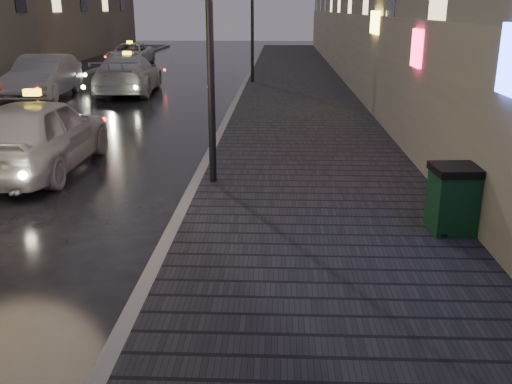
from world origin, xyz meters
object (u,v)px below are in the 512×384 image
taxi_near (37,134)px  taxi_far (130,54)px  trash_bin (453,198)px  taxi_mid (128,74)px  lamp_near (209,4)px  lamp_far (252,7)px  car_left_mid (44,77)px

taxi_near → taxi_far: bearing=-80.6°
trash_bin → taxi_mid: bearing=115.9°
lamp_near → lamp_far: same height
taxi_mid → taxi_far: taxi_mid is taller
lamp_near → taxi_far: size_ratio=1.09×
lamp_far → taxi_mid: size_ratio=0.96×
taxi_mid → taxi_near: bearing=91.2°
lamp_far → taxi_far: 12.81m
car_left_mid → taxi_mid: 3.33m
lamp_far → taxi_mid: lamp_far is taller
lamp_far → taxi_near: bearing=-104.8°
lamp_near → taxi_far: (-8.14, 25.49, -2.81)m
taxi_near → trash_bin: bearing=155.2°
lamp_near → trash_bin: size_ratio=5.09×
lamp_near → trash_bin: lamp_near is taller
lamp_near → car_left_mid: size_ratio=1.05×
taxi_near → taxi_mid: size_ratio=0.89×
taxi_mid → lamp_far: bearing=-154.3°
trash_bin → taxi_near: taxi_near is taller
lamp_far → trash_bin: 19.12m
taxi_near → car_left_mid: bearing=-69.0°
trash_bin → car_left_mid: bearing=126.1°
lamp_near → taxi_near: 4.88m
taxi_near → taxi_mid: taxi_near is taller
taxi_near → car_left_mid: size_ratio=0.97×
car_left_mid → taxi_mid: (3.06, 1.31, -0.03)m
taxi_mid → taxi_far: (-3.09, 12.38, -0.12)m
lamp_near → taxi_near: (-3.94, 1.09, -2.66)m
taxi_far → taxi_near: bearing=-80.1°
car_left_mid → taxi_far: bearing=85.9°
lamp_near → lamp_far: bearing=90.0°
trash_bin → taxi_mid: (-9.00, 15.59, 0.12)m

